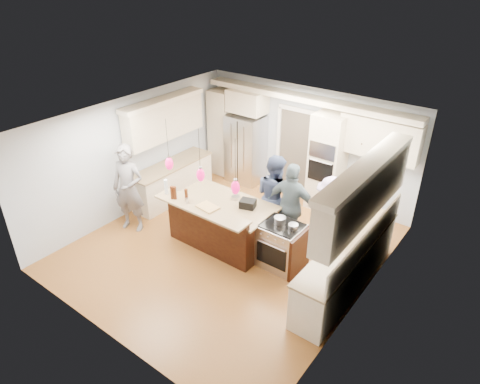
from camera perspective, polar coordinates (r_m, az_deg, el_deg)
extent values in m
plane|color=#A96E2E|center=(8.93, -1.36, -7.34)|extent=(6.00, 6.00, 0.00)
cube|color=#B2BCC6|center=(10.49, 8.82, 6.56)|extent=(5.50, 0.04, 2.70)
cube|color=#B2BCC6|center=(6.53, -18.29, -9.86)|extent=(5.50, 0.04, 2.70)
cube|color=#B2BCC6|center=(9.98, -13.99, 4.84)|extent=(0.04, 6.00, 2.70)
cube|color=#B2BCC6|center=(7.08, 16.37, -6.18)|extent=(0.04, 6.00, 2.70)
cube|color=white|center=(7.65, -1.60, 9.19)|extent=(5.50, 6.00, 0.04)
cube|color=#B7B7BC|center=(11.14, 0.74, 5.76)|extent=(0.90, 0.70, 1.80)
cube|color=beige|center=(9.99, 11.55, 3.88)|extent=(0.72, 0.64, 2.30)
cube|color=black|center=(9.56, 10.91, 5.41)|extent=(0.60, 0.02, 0.35)
cube|color=black|center=(9.77, 10.64, 2.72)|extent=(0.60, 0.02, 0.50)
cylinder|color=#B7B7BC|center=(9.63, 10.67, 3.98)|extent=(0.55, 0.02, 0.02)
cube|color=beige|center=(11.54, -2.30, 7.93)|extent=(0.60, 0.58, 2.30)
cube|color=beige|center=(10.76, 0.98, 11.99)|extent=(0.95, 0.58, 0.55)
cube|color=beige|center=(9.47, 18.13, 6.85)|extent=(1.70, 0.35, 0.85)
cube|color=beige|center=(9.95, 8.74, 12.24)|extent=(5.30, 0.38, 0.12)
cube|color=#4C443A|center=(10.71, 7.50, 5.38)|extent=(0.90, 0.06, 2.10)
cube|color=white|center=(10.29, 7.78, 10.83)|extent=(1.04, 0.06, 0.10)
cube|color=beige|center=(7.93, 13.95, -9.73)|extent=(0.60, 3.00, 0.88)
cube|color=tan|center=(7.66, 14.36, -7.03)|extent=(0.64, 3.05, 0.04)
cube|color=beige|center=(7.06, 16.29, -0.22)|extent=(0.35, 3.00, 0.85)
cube|color=beige|center=(6.85, 16.76, 3.31)|extent=(0.37, 3.10, 0.10)
cube|color=beige|center=(10.60, -8.92, 1.36)|extent=(0.60, 2.20, 0.88)
cube|color=tan|center=(10.40, -9.11, 3.61)|extent=(0.64, 2.25, 0.04)
cube|color=beige|center=(10.07, -10.08, 9.34)|extent=(0.35, 2.20, 0.85)
cube|color=beige|center=(9.92, -10.28, 11.94)|extent=(0.37, 2.30, 0.10)
cube|color=black|center=(8.91, -2.06, -4.03)|extent=(2.00, 1.00, 0.88)
cube|color=tan|center=(8.67, -2.12, -1.48)|extent=(2.10, 1.10, 0.04)
cube|color=black|center=(8.50, -4.46, -5.09)|extent=(2.00, 0.12, 1.08)
cube|color=tan|center=(8.11, -5.25, -2.25)|extent=(2.10, 0.42, 0.04)
cube|color=black|center=(8.44, 1.05, -1.58)|extent=(0.36, 0.32, 0.16)
cube|color=#B7B7BC|center=(8.25, 5.48, -7.10)|extent=(0.76, 0.66, 0.90)
cube|color=black|center=(8.05, 4.17, -8.52)|extent=(0.65, 0.01, 0.45)
cube|color=black|center=(7.99, 5.63, -4.43)|extent=(0.72, 0.59, 0.02)
cube|color=black|center=(8.09, 7.95, -8.15)|extent=(0.06, 0.71, 0.88)
cylinder|color=black|center=(8.11, -9.71, 7.10)|extent=(0.01, 0.01, 0.75)
ellipsoid|color=#D00C59|center=(8.31, -9.41, 3.75)|extent=(0.15, 0.15, 0.26)
cylinder|color=black|center=(7.58, -5.46, 5.82)|extent=(0.01, 0.01, 0.75)
ellipsoid|color=#D00C59|center=(7.80, -5.28, 2.28)|extent=(0.15, 0.15, 0.26)
cylinder|color=black|center=(7.11, -0.64, 4.33)|extent=(0.01, 0.01, 0.75)
ellipsoid|color=#D00C59|center=(7.34, -0.62, 0.60)|extent=(0.15, 0.15, 0.26)
imported|color=slate|center=(9.33, -14.63, 0.44)|extent=(0.83, 0.67, 1.95)
imported|color=navy|center=(8.94, 4.62, -0.45)|extent=(1.05, 0.93, 1.82)
imported|color=slate|center=(8.59, 6.87, -1.87)|extent=(1.11, 0.56, 1.82)
imported|color=#9681AD|center=(8.61, 11.79, -3.01)|extent=(0.67, 1.09, 1.63)
cube|color=#906E4E|center=(8.10, 11.22, -12.42)|extent=(0.74, 0.98, 0.01)
cylinder|color=silver|center=(8.60, -9.82, 0.68)|extent=(0.08, 0.08, 0.31)
cylinder|color=#461E0C|center=(8.40, -8.68, -0.11)|extent=(0.08, 0.08, 0.27)
cylinder|color=#461E0C|center=(8.41, -9.05, -0.08)|extent=(0.09, 0.09, 0.27)
cylinder|color=#461E0C|center=(8.29, -7.18, -0.43)|extent=(0.07, 0.07, 0.26)
cylinder|color=#B7B7BC|center=(8.26, -7.09, -1.14)|extent=(0.07, 0.07, 0.11)
cube|color=tan|center=(8.09, -4.32, -2.01)|extent=(0.44, 0.34, 0.03)
cylinder|color=#B7B7BC|center=(7.99, 5.35, -3.76)|extent=(0.22, 0.22, 0.13)
cylinder|color=#B7B7BC|center=(7.87, 7.10, -4.58)|extent=(0.18, 0.18, 0.09)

